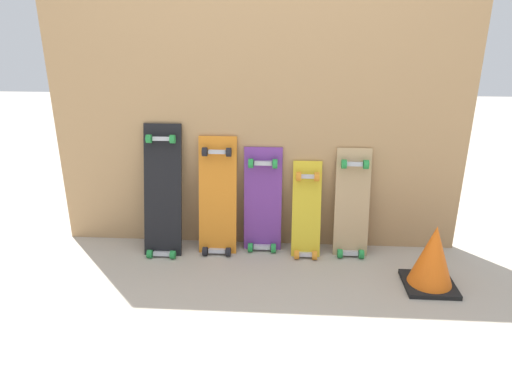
% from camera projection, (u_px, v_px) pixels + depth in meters
% --- Properties ---
extents(ground_plane, '(12.00, 12.00, 0.00)m').
position_uv_depth(ground_plane, '(257.00, 246.00, 2.91)').
color(ground_plane, '#A89E8E').
extents(plywood_wall_panel, '(2.42, 0.04, 1.57)m').
position_uv_depth(plywood_wall_panel, '(258.00, 119.00, 2.70)').
color(plywood_wall_panel, tan).
rests_on(plywood_wall_panel, ground).
extents(skateboard_black, '(0.22, 0.27, 0.84)m').
position_uv_depth(skateboard_black, '(163.00, 197.00, 2.76)').
color(skateboard_black, black).
rests_on(skateboard_black, ground).
extents(skateboard_orange, '(0.23, 0.22, 0.76)m').
position_uv_depth(skateboard_orange, '(218.00, 202.00, 2.77)').
color(skateboard_orange, orange).
rests_on(skateboard_orange, ground).
extents(skateboard_purple, '(0.23, 0.16, 0.70)m').
position_uv_depth(skateboard_purple, '(263.00, 205.00, 2.80)').
color(skateboard_purple, '#6B338C').
rests_on(skateboard_purple, ground).
extents(skateboard_yellow, '(0.17, 0.23, 0.62)m').
position_uv_depth(skateboard_yellow, '(306.00, 215.00, 2.76)').
color(skateboard_yellow, gold).
rests_on(skateboard_yellow, ground).
extents(skateboard_natural, '(0.20, 0.19, 0.70)m').
position_uv_depth(skateboard_natural, '(352.00, 209.00, 2.74)').
color(skateboard_natural, tan).
rests_on(skateboard_natural, ground).
extents(traffic_cone, '(0.26, 0.26, 0.35)m').
position_uv_depth(traffic_cone, '(433.00, 258.00, 2.41)').
color(traffic_cone, black).
rests_on(traffic_cone, ground).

